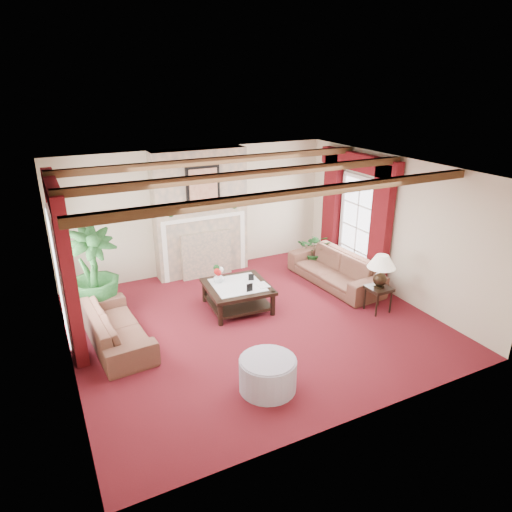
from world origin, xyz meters
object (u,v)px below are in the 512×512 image
potted_palm (95,291)px  sofa_left (115,321)px  side_table (378,299)px  sofa_right (335,264)px  coffee_table (238,296)px  ottoman (268,374)px

potted_palm → sofa_left: bearing=-83.8°
sofa_left → side_table: 4.64m
potted_palm → side_table: (4.65, -2.21, -0.22)m
sofa_right → potted_palm: 4.73m
coffee_table → side_table: (2.26, -1.26, 0.01)m
sofa_left → sofa_right: bearing=-90.2°
sofa_left → ottoman: sofa_left is taller
potted_palm → ottoman: size_ratio=2.28×
ottoman → side_table: bearing=21.0°
coffee_table → ottoman: (-0.62, -2.36, -0.00)m
sofa_right → coffee_table: 2.28m
side_table → ottoman: 3.09m
sofa_right → side_table: (-0.00, -1.34, -0.19)m
sofa_left → potted_palm: bearing=2.1°
ottoman → sofa_left: bearing=127.4°
sofa_right → side_table: size_ratio=4.68×
sofa_right → coffee_table: size_ratio=1.98×
sofa_left → potted_palm: potted_palm is taller
sofa_left → potted_palm: size_ratio=1.12×
ottoman → sofa_right: bearing=40.4°
sofa_left → ottoman: 2.70m
potted_palm → side_table: potted_palm is taller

